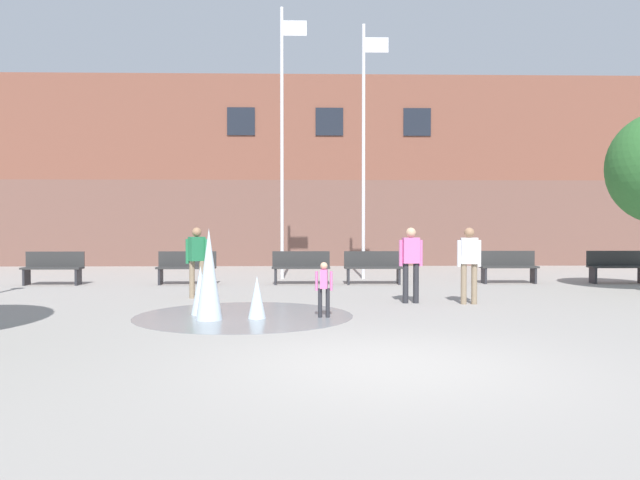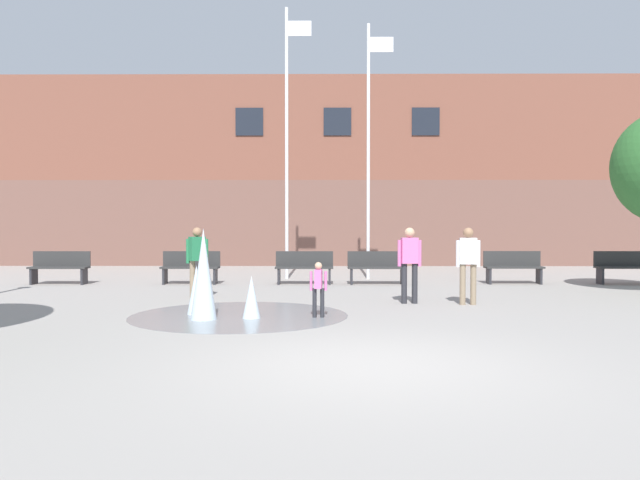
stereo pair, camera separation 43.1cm
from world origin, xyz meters
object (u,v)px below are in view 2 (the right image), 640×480
(park_bench_far_left, at_px, (60,267))
(park_bench_near_trashcan, at_px, (513,267))
(park_bench_center, at_px, (304,267))
(flagpole_right, at_px, (369,144))
(park_bench_under_right_flagpole, at_px, (377,267))
(adult_in_red, at_px, (197,256))
(adult_near_bench, at_px, (468,260))
(adult_watching, at_px, (409,259))
(flagpole_left, at_px, (288,136))
(park_bench_far_right, at_px, (624,267))
(park_bench_left_of_flagpoles, at_px, (191,267))
(child_running, at_px, (318,285))

(park_bench_far_left, xyz_separation_m, park_bench_near_trashcan, (12.62, 0.20, 0.00))
(park_bench_center, xyz_separation_m, flagpole_right, (1.92, 1.69, 3.62))
(park_bench_under_right_flagpole, bearing_deg, adult_in_red, -143.04)
(adult_near_bench, distance_m, adult_watching, 1.19)
(park_bench_far_left, distance_m, flagpole_left, 7.54)
(park_bench_far_right, relative_size, adult_near_bench, 1.01)
(adult_near_bench, relative_size, flagpole_left, 0.19)
(park_bench_left_of_flagpoles, distance_m, park_bench_under_right_flagpole, 5.17)
(park_bench_far_left, distance_m, park_bench_far_right, 15.70)
(adult_watching, height_order, flagpole_right, flagpole_right)
(park_bench_center, distance_m, park_bench_far_right, 8.92)
(park_bench_left_of_flagpoles, xyz_separation_m, park_bench_near_trashcan, (9.00, 0.14, 0.00))
(park_bench_near_trashcan, distance_m, flagpole_right, 5.55)
(park_bench_far_right, bearing_deg, child_running, -143.11)
(park_bench_near_trashcan, height_order, park_bench_far_right, same)
(park_bench_far_left, xyz_separation_m, adult_near_bench, (10.30, -4.39, 0.45))
(flagpole_right, bearing_deg, park_bench_far_right, -12.59)
(park_bench_center, distance_m, flagpole_left, 4.26)
(park_bench_under_right_flagpole, relative_size, park_bench_far_right, 1.00)
(adult_near_bench, xyz_separation_m, adult_watching, (-1.18, 0.20, 0.00))
(park_bench_left_of_flagpoles, bearing_deg, park_bench_far_left, -179.05)
(park_bench_under_right_flagpole, distance_m, adult_near_bench, 4.70)
(child_running, xyz_separation_m, flagpole_left, (-1.01, 7.92, 3.77))
(park_bench_near_trashcan, relative_size, park_bench_far_right, 1.00)
(park_bench_far_right, height_order, child_running, child_running)
(park_bench_far_left, relative_size, adult_in_red, 1.01)
(park_bench_near_trashcan, xyz_separation_m, adult_near_bench, (-2.32, -4.58, 0.45))
(park_bench_far_left, xyz_separation_m, park_bench_under_right_flagpole, (8.79, 0.04, 0.00))
(park_bench_center, height_order, park_bench_far_right, same)
(child_running, bearing_deg, park_bench_far_left, 55.22)
(park_bench_far_right, bearing_deg, park_bench_center, -179.21)
(adult_watching, relative_size, flagpole_right, 0.21)
(adult_watching, bearing_deg, adult_in_red, 164.01)
(park_bench_under_right_flagpole, xyz_separation_m, child_running, (-1.55, -6.22, 0.10))
(park_bench_far_left, xyz_separation_m, park_bench_left_of_flagpoles, (3.62, 0.06, 0.00))
(park_bench_under_right_flagpole, relative_size, flagpole_right, 0.21)
(park_bench_left_of_flagpoles, relative_size, park_bench_far_right, 1.00)
(park_bench_near_trashcan, bearing_deg, park_bench_center, -178.56)
(park_bench_far_left, bearing_deg, adult_near_bench, -23.06)
(child_running, height_order, flagpole_right, flagpole_right)
(park_bench_center, height_order, adult_near_bench, adult_near_bench)
(park_bench_far_right, xyz_separation_m, child_running, (-8.47, -6.35, 0.10))
(park_bench_far_right, relative_size, child_running, 1.62)
(adult_in_red, bearing_deg, adult_near_bench, -47.13)
(park_bench_left_of_flagpoles, xyz_separation_m, park_bench_far_right, (12.08, 0.11, 0.00))
(park_bench_far_left, height_order, flagpole_right, flagpole_right)
(park_bench_near_trashcan, height_order, adult_in_red, adult_in_red)
(park_bench_center, xyz_separation_m, park_bench_far_right, (8.92, 0.12, 0.00))
(flagpole_left, bearing_deg, adult_in_red, -109.52)
(park_bench_far_left, relative_size, park_bench_center, 1.00)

